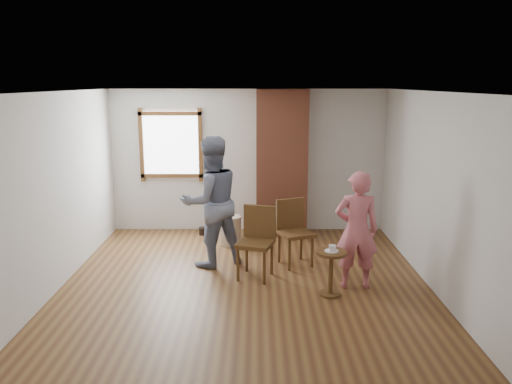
{
  "coord_description": "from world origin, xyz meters",
  "views": [
    {
      "loc": [
        0.15,
        -6.29,
        2.72
      ],
      "look_at": [
        0.14,
        0.8,
        1.15
      ],
      "focal_mm": 35.0,
      "sensor_mm": 36.0,
      "label": 1
    }
  ],
  "objects_px": {
    "man": "(211,202)",
    "stoneware_crock": "(230,230)",
    "dining_chair_right": "(293,228)",
    "side_table": "(331,266)",
    "person_pink": "(356,230)",
    "dining_chair_left": "(257,238)"
  },
  "relations": [
    {
      "from": "side_table",
      "to": "man",
      "type": "relative_size",
      "value": 0.31
    },
    {
      "from": "side_table",
      "to": "person_pink",
      "type": "distance_m",
      "value": 0.6
    },
    {
      "from": "stoneware_crock",
      "to": "dining_chair_right",
      "type": "xyz_separation_m",
      "value": [
        1.01,
        -0.9,
        0.31
      ]
    },
    {
      "from": "dining_chair_right",
      "to": "side_table",
      "type": "distance_m",
      "value": 1.26
    },
    {
      "from": "man",
      "to": "person_pink",
      "type": "xyz_separation_m",
      "value": [
        2.0,
        -0.86,
        -0.18
      ]
    },
    {
      "from": "stoneware_crock",
      "to": "person_pink",
      "type": "xyz_separation_m",
      "value": [
        1.78,
        -1.82,
        0.55
      ]
    },
    {
      "from": "stoneware_crock",
      "to": "dining_chair_right",
      "type": "relative_size",
      "value": 0.5
    },
    {
      "from": "dining_chair_right",
      "to": "man",
      "type": "bearing_deg",
      "value": 161.47
    },
    {
      "from": "man",
      "to": "person_pink",
      "type": "distance_m",
      "value": 2.19
    },
    {
      "from": "dining_chair_left",
      "to": "man",
      "type": "distance_m",
      "value": 0.92
    },
    {
      "from": "dining_chair_left",
      "to": "side_table",
      "type": "xyz_separation_m",
      "value": [
        0.96,
        -0.67,
        -0.16
      ]
    },
    {
      "from": "dining_chair_left",
      "to": "dining_chair_right",
      "type": "relative_size",
      "value": 1.02
    },
    {
      "from": "dining_chair_right",
      "to": "side_table",
      "type": "xyz_separation_m",
      "value": [
        0.4,
        -1.18,
        -0.15
      ]
    },
    {
      "from": "dining_chair_right",
      "to": "man",
      "type": "xyz_separation_m",
      "value": [
        -1.24,
        -0.06,
        0.42
      ]
    },
    {
      "from": "man",
      "to": "person_pink",
      "type": "relative_size",
      "value": 1.22
    },
    {
      "from": "stoneware_crock",
      "to": "dining_chair_right",
      "type": "height_order",
      "value": "dining_chair_right"
    },
    {
      "from": "dining_chair_right",
      "to": "person_pink",
      "type": "height_order",
      "value": "person_pink"
    },
    {
      "from": "dining_chair_left",
      "to": "man",
      "type": "xyz_separation_m",
      "value": [
        -0.68,
        0.46,
        0.41
      ]
    },
    {
      "from": "stoneware_crock",
      "to": "dining_chair_left",
      "type": "xyz_separation_m",
      "value": [
        0.46,
        -1.41,
        0.32
      ]
    },
    {
      "from": "side_table",
      "to": "man",
      "type": "xyz_separation_m",
      "value": [
        -1.64,
        1.13,
        0.57
      ]
    },
    {
      "from": "man",
      "to": "stoneware_crock",
      "type": "bearing_deg",
      "value": -132.56
    },
    {
      "from": "stoneware_crock",
      "to": "person_pink",
      "type": "distance_m",
      "value": 2.6
    }
  ]
}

